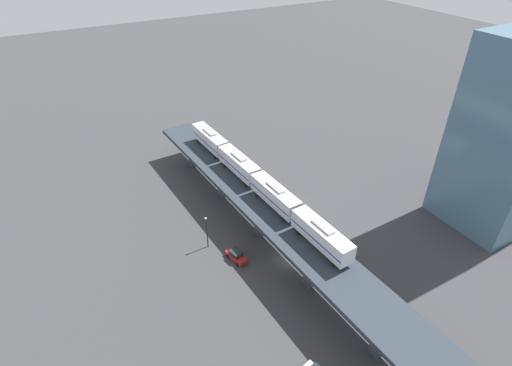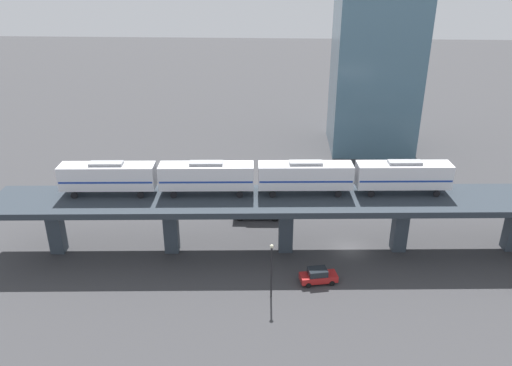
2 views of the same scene
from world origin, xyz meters
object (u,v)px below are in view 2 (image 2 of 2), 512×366
(subway_train, at_px, (256,176))
(office_tower, at_px, (376,58))
(street_car_red, at_px, (318,276))
(street_lamp, at_px, (271,267))
(delivery_truck, at_px, (258,207))

(subway_train, distance_m, office_tower, 46.73)
(office_tower, bearing_deg, street_car_red, -14.99)
(subway_train, height_order, office_tower, office_tower)
(office_tower, bearing_deg, street_lamp, -19.66)
(subway_train, relative_size, street_car_red, 10.67)
(subway_train, relative_size, delivery_truck, 6.85)
(delivery_truck, relative_size, street_lamp, 1.05)
(delivery_truck, xyz_separation_m, office_tower, (-33.25, 21.17, 16.24))
(subway_train, xyz_separation_m, street_lamp, (11.52, 2.35, -6.06))
(street_car_red, height_order, office_tower, office_tower)
(street_car_red, height_order, street_lamp, street_lamp)
(street_car_red, relative_size, street_lamp, 0.67)
(subway_train, bearing_deg, street_lamp, 11.54)
(subway_train, xyz_separation_m, delivery_truck, (-7.70, -0.07, -8.41))
(street_car_red, bearing_deg, subway_train, -136.87)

